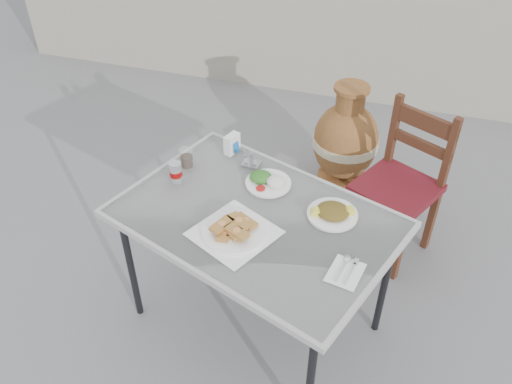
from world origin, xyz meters
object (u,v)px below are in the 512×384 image
(salad_rice_plate, at_px, (268,181))
(cafe_table, at_px, (256,224))
(salad_chopped_plate, at_px, (333,212))
(terracotta_urn, at_px, (345,142))
(cola_glass, at_px, (187,159))
(napkin_holder, at_px, (232,144))
(pide_plate, at_px, (234,228))
(soda_can, at_px, (176,172))
(chair, at_px, (401,183))
(condiment_caddy, at_px, (251,161))

(salad_rice_plate, bearing_deg, cafe_table, -86.89)
(salad_rice_plate, distance_m, salad_chopped_plate, 0.34)
(cafe_table, distance_m, salad_rice_plate, 0.23)
(salad_rice_plate, distance_m, terracotta_urn, 1.10)
(salad_chopped_plate, height_order, terracotta_urn, salad_chopped_plate)
(cola_glass, relative_size, napkin_holder, 0.92)
(pide_plate, bearing_deg, napkin_holder, 109.90)
(cafe_table, distance_m, soda_can, 0.44)
(salad_rice_plate, bearing_deg, pide_plate, -96.51)
(pide_plate, distance_m, salad_chopped_plate, 0.43)
(salad_rice_plate, xyz_separation_m, salad_chopped_plate, (0.32, -0.13, -0.00))
(cola_glass, height_order, chair, chair)
(salad_rice_plate, height_order, soda_can, soda_can)
(terracotta_urn, bearing_deg, cafe_table, -99.67)
(cafe_table, relative_size, condiment_caddy, 15.28)
(cola_glass, xyz_separation_m, chair, (0.99, 0.51, -0.30))
(napkin_holder, xyz_separation_m, chair, (0.82, 0.34, -0.31))
(salad_chopped_plate, xyz_separation_m, napkin_holder, (-0.56, 0.32, 0.03))
(salad_rice_plate, height_order, terracotta_urn, salad_rice_plate)
(cola_glass, distance_m, condiment_caddy, 0.30)
(salad_rice_plate, height_order, napkin_holder, napkin_holder)
(napkin_holder, height_order, terracotta_urn, napkin_holder)
(salad_rice_plate, xyz_separation_m, condiment_caddy, (-0.12, 0.12, 0.00))
(salad_chopped_plate, height_order, napkin_holder, napkin_holder)
(pide_plate, xyz_separation_m, condiment_caddy, (-0.08, 0.47, -0.01))
(cafe_table, height_order, terracotta_urn, terracotta_urn)
(soda_can, bearing_deg, terracotta_urn, 60.58)
(condiment_caddy, bearing_deg, terracotta_urn, 69.08)
(cafe_table, xyz_separation_m, condiment_caddy, (-0.13, 0.34, 0.07))
(pide_plate, height_order, terracotta_urn, pide_plate)
(cafe_table, xyz_separation_m, cola_glass, (-0.42, 0.24, 0.09))
(cafe_table, distance_m, salad_chopped_plate, 0.33)
(cafe_table, height_order, salad_rice_plate, salad_rice_plate)
(pide_plate, bearing_deg, cafe_table, 68.06)
(salad_chopped_plate, bearing_deg, napkin_holder, 150.43)
(soda_can, xyz_separation_m, terracotta_urn, (0.62, 1.10, -0.42))
(soda_can, bearing_deg, condiment_caddy, 37.90)
(cola_glass, bearing_deg, salad_rice_plate, -3.19)
(pide_plate, relative_size, napkin_holder, 4.04)
(cafe_table, relative_size, salad_rice_plate, 6.48)
(cola_glass, xyz_separation_m, napkin_holder, (0.17, 0.17, 0.01))
(condiment_caddy, distance_m, chair, 0.86)
(cola_glass, bearing_deg, terracotta_urn, 57.49)
(cola_glass, bearing_deg, napkin_holder, 45.03)
(cafe_table, bearing_deg, soda_can, 164.04)
(salad_chopped_plate, xyz_separation_m, terracotta_urn, (-0.10, 1.13, -0.39))
(salad_chopped_plate, relative_size, napkin_holder, 2.18)
(chair, bearing_deg, cafe_table, -100.47)
(salad_rice_plate, relative_size, napkin_holder, 2.11)
(salad_chopped_plate, distance_m, chair, 0.76)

